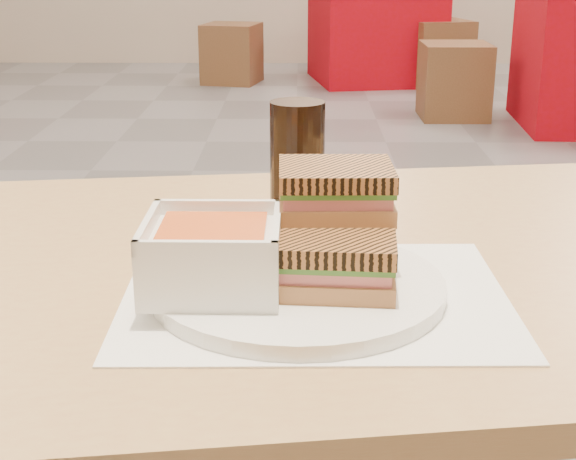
{
  "coord_description": "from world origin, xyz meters",
  "views": [
    {
      "loc": [
        0.02,
        -2.74,
        1.08
      ],
      "look_at": [
        0.01,
        -2.0,
        0.82
      ],
      "focal_mm": 52.87,
      "sensor_mm": 36.0,
      "label": 1
    }
  ],
  "objects_px": {
    "panini_lower": "(333,260)",
    "bg_chair_2r": "(437,53)",
    "bg_table_2": "(375,29)",
    "bg_chair_2l": "(232,53)",
    "main_table": "(200,358)",
    "cola_glass": "(297,160)",
    "plate": "(298,287)",
    "bg_chair_1l": "(454,81)",
    "soup_bowl": "(213,257)"
  },
  "relations": [
    {
      "from": "panini_lower",
      "to": "bg_chair_2l",
      "type": "distance_m",
      "value": 5.97
    },
    {
      "from": "bg_table_2",
      "to": "bg_chair_2l",
      "type": "bearing_deg",
      "value": -174.4
    },
    {
      "from": "plate",
      "to": "bg_chair_1l",
      "type": "distance_m",
      "value": 4.69
    },
    {
      "from": "cola_glass",
      "to": "plate",
      "type": "bearing_deg",
      "value": -89.54
    },
    {
      "from": "soup_bowl",
      "to": "cola_glass",
      "type": "relative_size",
      "value": 0.88
    },
    {
      "from": "soup_bowl",
      "to": "cola_glass",
      "type": "distance_m",
      "value": 0.28
    },
    {
      "from": "cola_glass",
      "to": "bg_chair_1l",
      "type": "xyz_separation_m",
      "value": [
        0.97,
        4.31,
        -0.59
      ]
    },
    {
      "from": "plate",
      "to": "bg_chair_2l",
      "type": "xyz_separation_m",
      "value": [
        -0.53,
        5.9,
        -0.53
      ]
    },
    {
      "from": "cola_glass",
      "to": "bg_chair_2r",
      "type": "height_order",
      "value": "cola_glass"
    },
    {
      "from": "soup_bowl",
      "to": "panini_lower",
      "type": "height_order",
      "value": "soup_bowl"
    },
    {
      "from": "bg_chair_1l",
      "to": "bg_chair_2l",
      "type": "distance_m",
      "value": 2.01
    },
    {
      "from": "plate",
      "to": "bg_chair_2r",
      "type": "xyz_separation_m",
      "value": [
        1.04,
        5.78,
        -0.51
      ]
    },
    {
      "from": "plate",
      "to": "bg_chair_2l",
      "type": "height_order",
      "value": "plate"
    },
    {
      "from": "cola_glass",
      "to": "bg_table_2",
      "type": "bearing_deg",
      "value": 84.15
    },
    {
      "from": "plate",
      "to": "soup_bowl",
      "type": "bearing_deg",
      "value": -167.27
    },
    {
      "from": "main_table",
      "to": "cola_glass",
      "type": "bearing_deg",
      "value": 56.49
    },
    {
      "from": "panini_lower",
      "to": "bg_chair_2r",
      "type": "xyz_separation_m",
      "value": [
        1.01,
        5.79,
        -0.55
      ]
    },
    {
      "from": "cola_glass",
      "to": "bg_table_2",
      "type": "relative_size",
      "value": 0.14
    },
    {
      "from": "main_table",
      "to": "plate",
      "type": "height_order",
      "value": "plate"
    },
    {
      "from": "bg_chair_1l",
      "to": "bg_chair_2r",
      "type": "height_order",
      "value": "bg_chair_2r"
    },
    {
      "from": "soup_bowl",
      "to": "cola_glass",
      "type": "height_order",
      "value": "cola_glass"
    },
    {
      "from": "main_table",
      "to": "panini_lower",
      "type": "xyz_separation_m",
      "value": [
        0.14,
        -0.1,
        0.16
      ]
    },
    {
      "from": "main_table",
      "to": "bg_chair_1l",
      "type": "relative_size",
      "value": 2.78
    },
    {
      "from": "plate",
      "to": "soup_bowl",
      "type": "xyz_separation_m",
      "value": [
        -0.08,
        -0.02,
        0.04
      ]
    },
    {
      "from": "bg_chair_2l",
      "to": "panini_lower",
      "type": "bearing_deg",
      "value": -84.58
    },
    {
      "from": "panini_lower",
      "to": "bg_table_2",
      "type": "distance_m",
      "value": 6.06
    },
    {
      "from": "panini_lower",
      "to": "bg_table_2",
      "type": "height_order",
      "value": "panini_lower"
    },
    {
      "from": "soup_bowl",
      "to": "bg_chair_2r",
      "type": "bearing_deg",
      "value": 79.07
    },
    {
      "from": "plate",
      "to": "bg_table_2",
      "type": "xyz_separation_m",
      "value": [
        0.59,
        6.01,
        -0.36
      ]
    },
    {
      "from": "cola_glass",
      "to": "bg_chair_2l",
      "type": "height_order",
      "value": "cola_glass"
    },
    {
      "from": "bg_chair_1l",
      "to": "bg_chair_2l",
      "type": "bearing_deg",
      "value": 138.12
    },
    {
      "from": "bg_chair_1l",
      "to": "plate",
      "type": "bearing_deg",
      "value": -101.94
    },
    {
      "from": "bg_chair_2l",
      "to": "bg_chair_2r",
      "type": "bearing_deg",
      "value": -4.4
    },
    {
      "from": "bg_table_2",
      "to": "soup_bowl",
      "type": "bearing_deg",
      "value": -96.32
    },
    {
      "from": "plate",
      "to": "bg_table_2",
      "type": "height_order",
      "value": "bg_table_2"
    },
    {
      "from": "cola_glass",
      "to": "panini_lower",
      "type": "bearing_deg",
      "value": -82.53
    },
    {
      "from": "panini_lower",
      "to": "cola_glass",
      "type": "distance_m",
      "value": 0.27
    },
    {
      "from": "bg_chair_2r",
      "to": "panini_lower",
      "type": "bearing_deg",
      "value": -99.87
    },
    {
      "from": "bg_table_2",
      "to": "bg_chair_2l",
      "type": "xyz_separation_m",
      "value": [
        -1.12,
        -0.11,
        -0.17
      ]
    },
    {
      "from": "panini_lower",
      "to": "bg_chair_2r",
      "type": "bearing_deg",
      "value": 80.13
    },
    {
      "from": "soup_bowl",
      "to": "bg_table_2",
      "type": "height_order",
      "value": "soup_bowl"
    },
    {
      "from": "panini_lower",
      "to": "bg_chair_1l",
      "type": "xyz_separation_m",
      "value": [
        0.93,
        4.57,
        -0.56
      ]
    },
    {
      "from": "cola_glass",
      "to": "bg_chair_2r",
      "type": "distance_m",
      "value": 5.65
    },
    {
      "from": "soup_bowl",
      "to": "panini_lower",
      "type": "relative_size",
      "value": 1.03
    },
    {
      "from": "main_table",
      "to": "soup_bowl",
      "type": "height_order",
      "value": "soup_bowl"
    },
    {
      "from": "main_table",
      "to": "cola_glass",
      "type": "height_order",
      "value": "cola_glass"
    },
    {
      "from": "plate",
      "to": "panini_lower",
      "type": "bearing_deg",
      "value": -24.91
    },
    {
      "from": "bg_chair_2r",
      "to": "bg_table_2",
      "type": "bearing_deg",
      "value": 153.06
    },
    {
      "from": "bg_chair_1l",
      "to": "panini_lower",
      "type": "bearing_deg",
      "value": -101.51
    },
    {
      "from": "panini_lower",
      "to": "cola_glass",
      "type": "xyz_separation_m",
      "value": [
        -0.03,
        0.26,
        0.03
      ]
    }
  ]
}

